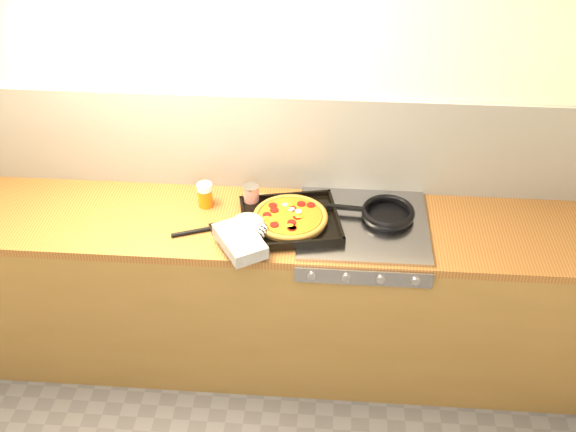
# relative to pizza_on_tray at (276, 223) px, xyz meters

# --- Properties ---
(room_shell) EXTENTS (3.20, 3.20, 3.20)m
(room_shell) POSITION_rel_pizza_on_tray_xyz_m (-0.05, 0.36, 0.20)
(room_shell) COLOR white
(room_shell) RESTS_ON ground
(counter_run) EXTENTS (3.20, 0.62, 0.90)m
(counter_run) POSITION_rel_pizza_on_tray_xyz_m (-0.05, 0.07, -0.50)
(counter_run) COLOR brown
(counter_run) RESTS_ON ground
(stovetop) EXTENTS (0.60, 0.56, 0.02)m
(stovetop) POSITION_rel_pizza_on_tray_xyz_m (0.40, 0.08, -0.04)
(stovetop) COLOR #9D9DA2
(stovetop) RESTS_ON counter_run
(pizza_on_tray) EXTENTS (0.60, 0.60, 0.08)m
(pizza_on_tray) POSITION_rel_pizza_on_tray_xyz_m (0.00, 0.00, 0.00)
(pizza_on_tray) COLOR black
(pizza_on_tray) RESTS_ON stovetop
(frying_pan) EXTENTS (0.43, 0.27, 0.04)m
(frying_pan) POSITION_rel_pizza_on_tray_xyz_m (0.51, 0.13, -0.01)
(frying_pan) COLOR black
(frying_pan) RESTS_ON stovetop
(tomato_can) EXTENTS (0.09, 0.09, 0.11)m
(tomato_can) POSITION_rel_pizza_on_tray_xyz_m (-0.14, 0.20, 0.01)
(tomato_can) COLOR #9B150C
(tomato_can) RESTS_ON counter_run
(juice_glass) EXTENTS (0.09, 0.09, 0.12)m
(juice_glass) POSITION_rel_pizza_on_tray_xyz_m (-0.36, 0.18, 0.02)
(juice_glass) COLOR orange
(juice_glass) RESTS_ON counter_run
(wooden_spoon) EXTENTS (0.30, 0.04, 0.02)m
(wooden_spoon) POSITION_rel_pizza_on_tray_xyz_m (0.03, 0.27, -0.04)
(wooden_spoon) COLOR #A97647
(wooden_spoon) RESTS_ON counter_run
(black_spatula) EXTENTS (0.28, 0.15, 0.02)m
(black_spatula) POSITION_rel_pizza_on_tray_xyz_m (-0.34, -0.03, -0.04)
(black_spatula) COLOR black
(black_spatula) RESTS_ON counter_run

